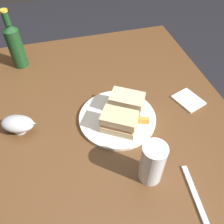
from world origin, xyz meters
TOP-DOWN VIEW (x-y plane):
  - ground_plane at (0.00, 0.00)m, footprint 6.00×6.00m
  - dining_table at (0.00, 0.00)m, footprint 1.18×0.97m
  - plate at (-0.03, -0.03)m, footprint 0.29×0.29m
  - sandwich_half_left at (-0.08, -0.02)m, footprint 0.13×0.14m
  - sandwich_half_right at (0.00, -0.08)m, footprint 0.13×0.14m
  - potato_wedge_front at (-0.08, -0.11)m, footprint 0.03×0.05m
  - potato_wedge_middle at (-0.09, -0.04)m, footprint 0.05×0.03m
  - potato_wedge_back at (-0.01, -0.11)m, footprint 0.06×0.04m
  - potato_wedge_left_edge at (-0.09, -0.04)m, footprint 0.04×0.03m
  - potato_wedge_right_edge at (-0.06, -0.05)m, footprint 0.03×0.06m
  - potato_wedge_stray at (-0.02, -0.09)m, footprint 0.06×0.03m
  - pint_glass at (-0.28, -0.07)m, footprint 0.07×0.07m
  - gravy_boat at (0.01, 0.32)m, footprint 0.11×0.14m
  - cider_bottle at (0.41, 0.31)m, footprint 0.07×0.07m
  - napkin at (-0.01, -0.34)m, footprint 0.13×0.12m
  - fork at (-0.37, -0.17)m, footprint 0.18×0.04m

SIDE VIEW (x-z plane):
  - ground_plane at x=0.00m, z-range 0.00..0.00m
  - dining_table at x=0.00m, z-range 0.00..0.77m
  - fork at x=-0.37m, z-range 0.77..0.77m
  - napkin at x=-0.01m, z-range 0.77..0.77m
  - plate at x=-0.03m, z-range 0.77..0.78m
  - potato_wedge_right_edge at x=-0.06m, z-range 0.78..0.79m
  - potato_wedge_middle at x=-0.09m, z-range 0.78..0.79m
  - potato_wedge_back at x=-0.01m, z-range 0.78..0.79m
  - potato_wedge_stray at x=-0.02m, z-range 0.78..0.80m
  - potato_wedge_left_edge at x=-0.09m, z-range 0.78..0.80m
  - potato_wedge_front at x=-0.08m, z-range 0.78..0.80m
  - gravy_boat at x=0.01m, z-range 0.77..0.84m
  - sandwich_half_right at x=0.00m, z-range 0.78..0.85m
  - sandwich_half_left at x=-0.08m, z-range 0.78..0.85m
  - pint_glass at x=-0.28m, z-range 0.76..0.91m
  - cider_bottle at x=0.41m, z-range 0.74..1.01m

